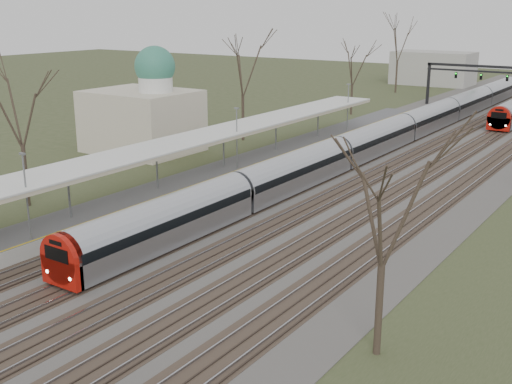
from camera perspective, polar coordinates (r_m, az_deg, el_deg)
track_bed at (r=67.21m, az=14.54°, el=3.86°), size 24.00×160.00×0.22m
platform at (r=55.95m, az=-0.72°, el=2.44°), size 3.50×69.00×1.00m
canopy at (r=51.66m, az=-3.60°, el=5.16°), size 4.10×50.00×3.11m
dome_building at (r=63.62m, az=-9.94°, el=6.82°), size 10.00×8.00×10.30m
signal_gantry at (r=95.04m, az=21.07°, el=9.71°), size 21.00×0.59×6.08m
tree_west_near at (r=47.14m, az=-20.36°, el=7.29°), size 5.00×5.00×10.30m
tree_west_far at (r=67.77m, az=-1.20°, el=11.27°), size 5.50×5.50×11.33m
tree_east_near at (r=24.92m, az=11.41°, el=-0.83°), size 4.50×4.50×9.27m
train_near at (r=69.32m, az=12.91°, el=5.52°), size 2.62×90.21×3.05m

